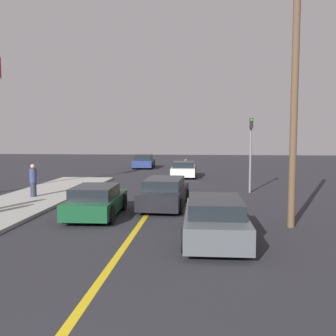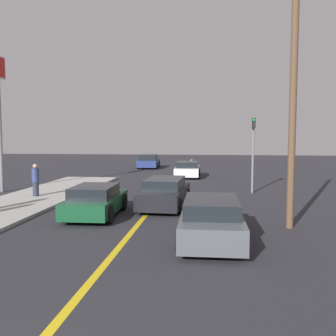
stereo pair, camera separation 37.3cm
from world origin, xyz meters
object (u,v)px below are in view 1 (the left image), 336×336
car_parked_left_lot (183,169)px  utility_pole (294,111)px  traffic_light (251,147)px  car_far_distant (165,193)px  car_ahead_center (96,201)px  car_oncoming_far (144,162)px  car_near_right_lane (215,219)px  pedestrian_by_sign (33,180)px

car_parked_left_lot → utility_pole: bearing=-74.6°
traffic_light → car_far_distant: bearing=-133.5°
car_ahead_center → car_parked_left_lot: car_ahead_center is taller
car_oncoming_far → traffic_light: traffic_light is taller
car_near_right_lane → car_parked_left_lot: car_near_right_lane is taller
utility_pole → car_far_distant: bearing=145.0°
pedestrian_by_sign → utility_pole: size_ratio=0.20×
car_near_right_lane → car_ahead_center: bearing=146.9°
car_near_right_lane → car_far_distant: size_ratio=1.00×
car_near_right_lane → pedestrian_by_sign: size_ratio=2.88×
car_parked_left_lot → pedestrian_by_sign: bearing=-123.7°
pedestrian_by_sign → traffic_light: size_ratio=0.40×
car_oncoming_far → traffic_light: 17.53m
pedestrian_by_sign → traffic_light: bearing=15.8°
car_ahead_center → pedestrian_by_sign: 5.56m
car_near_right_lane → car_ahead_center: 5.32m
traffic_light → car_oncoming_far: bearing=118.6°
car_near_right_lane → car_far_distant: (-2.03, 5.03, -0.00)m
car_oncoming_far → car_far_distant: bearing=-81.3°
car_near_right_lane → car_oncoming_far: bearing=103.0°
car_ahead_center → car_far_distant: size_ratio=0.88×
car_parked_left_lot → utility_pole: utility_pole is taller
car_parked_left_lot → utility_pole: 16.41m
car_near_right_lane → pedestrian_by_sign: 10.85m
car_ahead_center → car_parked_left_lot: 14.57m
traffic_light → utility_pole: (0.42, -7.80, 1.46)m
car_far_distant → utility_pole: size_ratio=0.58×
car_oncoming_far → pedestrian_by_sign: size_ratio=2.52×
car_near_right_lane → traffic_light: bearing=75.9°
traffic_light → utility_pole: size_ratio=0.52×
car_oncoming_far → pedestrian_by_sign: (-2.64, -18.41, 0.30)m
car_parked_left_lot → pedestrian_by_sign: pedestrian_by_sign is taller
car_far_distant → car_parked_left_lot: car_far_distant is taller
car_far_distant → car_ahead_center: bearing=-135.4°
car_near_right_lane → car_oncoming_far: size_ratio=1.14×
car_far_distant → pedestrian_by_sign: (-6.70, 1.40, 0.31)m
car_ahead_center → car_far_distant: bearing=39.9°
car_parked_left_lot → traffic_light: (4.06, -7.62, 1.92)m
car_ahead_center → car_oncoming_far: 22.06m
car_parked_left_lot → car_ahead_center: bearing=-101.5°
car_ahead_center → car_oncoming_far: bearing=92.4°
car_near_right_lane → car_ahead_center: (-4.50, 2.84, -0.03)m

